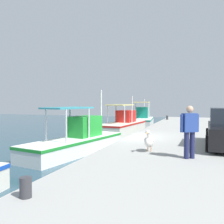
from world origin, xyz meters
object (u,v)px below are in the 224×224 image
at_px(fishing_boat_second, 77,141).
at_px(fishing_boat_fourth, 142,120).
at_px(pelican, 149,141).
at_px(mooring_bollard_third, 167,118).
at_px(fishing_boat_third, 123,126).
at_px(mooring_bollard_second, 26,187).
at_px(fisherman_standing, 190,129).

relative_size(fishing_boat_second, fishing_boat_fourth, 1.15).
xyz_separation_m(fishing_boat_fourth, pelican, (-16.72, -3.96, 0.51)).
distance_m(pelican, mooring_bollard_third, 16.77).
distance_m(fishing_boat_fourth, mooring_bollard_third, 2.61).
distance_m(fishing_boat_third, mooring_bollard_third, 7.00).
height_order(fishing_boat_second, fishing_boat_third, fishing_boat_second).
xyz_separation_m(pelican, mooring_bollard_third, (16.72, 1.37, -0.19)).
distance_m(fishing_boat_second, mooring_bollard_second, 7.94).
bearing_deg(pelican, fishing_boat_second, 60.47).
relative_size(fishing_boat_second, pelican, 7.01).
xyz_separation_m(fishing_boat_second, mooring_bollard_second, (-7.42, -2.79, 0.37)).
bearing_deg(fishing_boat_third, fishing_boat_second, 179.86).
bearing_deg(pelican, fisherman_standing, -115.22).
relative_size(fisherman_standing, mooring_bollard_second, 4.33).
bearing_deg(mooring_bollard_third, fisherman_standing, -170.90).
bearing_deg(fishing_boat_second, mooring_bollard_second, -159.41).
bearing_deg(fishing_boat_fourth, fishing_boat_second, 179.21).
relative_size(fisherman_standing, mooring_bollard_third, 4.06).
height_order(fishing_boat_third, fisherman_standing, fishing_boat_third).
height_order(pelican, fisherman_standing, fisherman_standing).
bearing_deg(fishing_boat_third, pelican, -158.11).
relative_size(mooring_bollard_second, mooring_bollard_third, 0.94).
distance_m(fishing_boat_second, pelican, 4.81).
bearing_deg(fishing_boat_fourth, fishing_boat_third, 178.42).
distance_m(fisherman_standing, mooring_bollard_third, 17.62).
xyz_separation_m(fishing_boat_fourth, mooring_bollard_third, (-0.00, -2.59, 0.31)).
bearing_deg(fishing_boat_third, fishing_boat_fourth, -1.58).
relative_size(fishing_boat_second, fisherman_standing, 3.95).
xyz_separation_m(pelican, mooring_bollard_second, (-5.07, 1.37, -0.21)).
height_order(fisherman_standing, mooring_bollard_second, fisherman_standing).
distance_m(pelican, fisherman_standing, 1.65).
distance_m(fishing_boat_third, mooring_bollard_second, 15.62).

